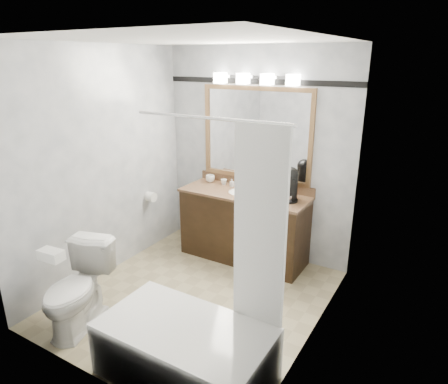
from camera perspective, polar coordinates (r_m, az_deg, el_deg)
The scene contains 15 objects.
room at distance 3.74m, azimuth -4.29°, elevation 1.41°, with size 2.42×2.62×2.52m.
vanity at distance 4.84m, azimuth 2.87°, elevation -4.68°, with size 1.53×0.58×0.97m.
mirror at distance 4.76m, azimuth 4.59°, elevation 8.23°, with size 1.40×0.04×1.10m.
vanity_light_bar at distance 4.64m, azimuth 4.49°, elevation 15.85°, with size 1.02×0.14×0.12m.
accent_stripe at distance 4.70m, azimuth 4.85°, elevation 15.47°, with size 2.40×0.01×0.06m, color black.
bathtub at distance 3.26m, azimuth -4.97°, elevation -20.89°, with size 1.30×0.75×1.96m.
tp_roll at distance 5.08m, azimuth -10.41°, elevation -0.68°, with size 0.12×0.12×0.11m, color white.
toilet at distance 3.91m, azimuth -20.27°, elevation -12.85°, with size 0.43×0.76×0.77m, color white.
tissue_box at distance 3.61m, azimuth -23.47°, elevation -8.25°, with size 0.21×0.12×0.09m, color white.
coffee_maker at distance 4.46m, azimuth 9.50°, elevation 1.25°, with size 0.20×0.24×0.37m.
cup_left at distance 5.08m, azimuth -1.98°, elevation 1.94°, with size 0.11×0.11×0.09m, color white.
cup_right at distance 4.97m, azimuth -0.03°, elevation 1.44°, with size 0.07×0.07×0.07m, color white.
soap_bottle_a at distance 4.91m, azimuth 1.14°, elevation 1.33°, with size 0.04×0.04×0.09m, color white.
soap_bottle_b at distance 4.77m, azimuth 6.07°, elevation 0.64°, with size 0.06×0.06×0.08m, color white.
soap_bar at distance 4.75m, azimuth 4.65°, elevation 0.24°, with size 0.07×0.05×0.02m, color beige.
Camera 1 is at (2.06, -2.92, 2.35)m, focal length 32.00 mm.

